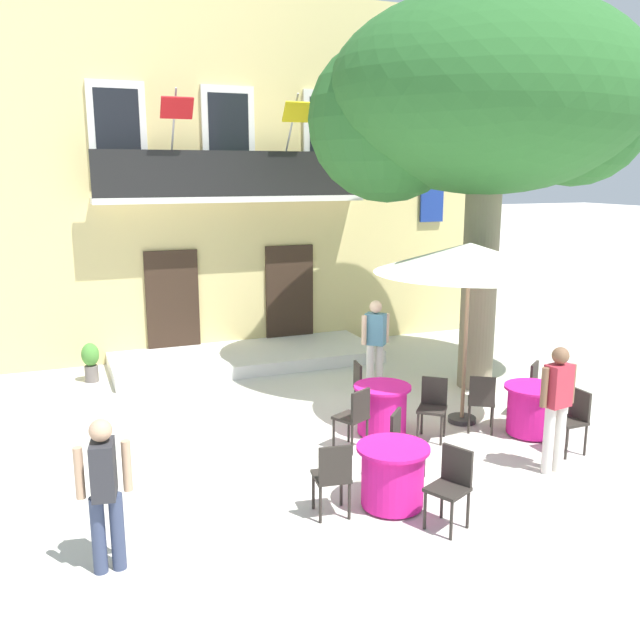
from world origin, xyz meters
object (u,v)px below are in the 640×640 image
cafe_table_near_tree (382,409)px  cafe_chair_near_tree_0 (433,404)px  cafe_umbrella (469,258)px  cafe_table_front (393,476)px  cafe_chair_middle_1 (540,387)px  cafe_chair_front_2 (451,482)px  pedestrian_near_entrance (375,341)px  cafe_chair_middle_0 (573,417)px  cafe_chair_middle_2 (482,399)px  cafe_chair_near_tree_2 (355,415)px  ground_planter_left (91,360)px  cafe_chair_front_0 (403,441)px  cafe_chair_near_tree_1 (364,386)px  pedestrian_mid_plaza (557,402)px  plane_tree (483,103)px  cafe_table_middle (532,410)px  pedestrian_by_tree (105,487)px  cafe_chair_front_1 (333,474)px

cafe_table_near_tree → cafe_chair_near_tree_0: 0.77m
cafe_umbrella → cafe_table_front: bearing=-138.6°
cafe_chair_middle_1 → cafe_chair_front_2: size_ratio=1.00×
cafe_table_front → pedestrian_near_entrance: bearing=66.5°
cafe_chair_middle_0 → cafe_chair_middle_2: 1.34m
cafe_chair_near_tree_2 → ground_planter_left: cafe_chair_near_tree_2 is taller
cafe_chair_front_2 → cafe_chair_front_0: bearing=86.6°
cafe_chair_near_tree_2 → cafe_chair_near_tree_1: bearing=59.1°
pedestrian_mid_plaza → pedestrian_near_entrance: bearing=101.1°
cafe_chair_near_tree_2 → cafe_chair_middle_0: bearing=-23.3°
cafe_umbrella → cafe_chair_middle_2: bearing=-88.3°
plane_tree → cafe_chair_near_tree_1: (-2.53, -0.76, -4.50)m
cafe_table_middle → cafe_chair_near_tree_2: bearing=170.4°
cafe_chair_middle_2 → cafe_chair_near_tree_2: bearing=177.1°
cafe_chair_near_tree_1 → pedestrian_mid_plaza: bearing=-62.8°
ground_planter_left → plane_tree: bearing=-23.8°
cafe_table_near_tree → cafe_chair_near_tree_1: cafe_chair_near_tree_1 is taller
cafe_chair_near_tree_2 → ground_planter_left: bearing=124.5°
cafe_chair_near_tree_0 → pedestrian_mid_plaza: 1.88m
cafe_chair_near_tree_1 → cafe_chair_near_tree_0: bearing=-64.0°
pedestrian_mid_plaza → pedestrian_by_tree: size_ratio=1.07×
plane_tree → ground_planter_left: size_ratio=9.14×
cafe_chair_middle_0 → cafe_chair_middle_2: (-0.75, 1.11, 0.00)m
cafe_chair_near_tree_1 → cafe_chair_front_0: same height
cafe_table_near_tree → cafe_table_middle: bearing=-22.5°
cafe_chair_front_1 → cafe_table_front: bearing=-1.9°
pedestrian_near_entrance → pedestrian_mid_plaza: (0.74, -3.79, 0.01)m
pedestrian_mid_plaza → pedestrian_by_tree: pedestrian_mid_plaza is taller
pedestrian_near_entrance → cafe_chair_front_2: bearing=-105.9°
plane_tree → pedestrian_by_tree: (-6.73, -3.73, -4.14)m
ground_planter_left → cafe_table_near_tree: bearing=-48.2°
cafe_chair_front_0 → cafe_table_front: bearing=-127.8°
cafe_chair_front_1 → pedestrian_mid_plaza: size_ratio=0.53×
cafe_chair_near_tree_0 → cafe_chair_near_tree_1: 1.31m
cafe_chair_front_0 → cafe_umbrella: (1.87, 1.46, 2.08)m
cafe_umbrella → ground_planter_left: 7.25m
cafe_chair_near_tree_2 → ground_planter_left: 5.79m
cafe_umbrella → cafe_chair_near_tree_1: bearing=150.0°
cafe_chair_near_tree_0 → cafe_umbrella: bearing=26.5°
cafe_table_near_tree → cafe_chair_front_0: size_ratio=0.95×
cafe_table_middle → pedestrian_by_tree: (-6.23, -1.35, 0.50)m
cafe_chair_near_tree_0 → pedestrian_by_tree: bearing=-159.4°
cafe_chair_near_tree_1 → cafe_umbrella: (1.36, -0.78, 2.08)m
cafe_chair_near_tree_2 → cafe_chair_front_1: 1.96m
pedestrian_near_entrance → pedestrian_mid_plaza: pedestrian_mid_plaza is taller
plane_tree → pedestrian_mid_plaza: 5.51m
cafe_chair_near_tree_1 → cafe_table_middle: size_ratio=1.05×
cafe_chair_near_tree_1 → cafe_chair_middle_1: size_ratio=1.00×
cafe_table_middle → cafe_table_front: (-3.01, -1.22, 0.00)m
cafe_chair_near_tree_0 → cafe_chair_front_0: 1.52m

